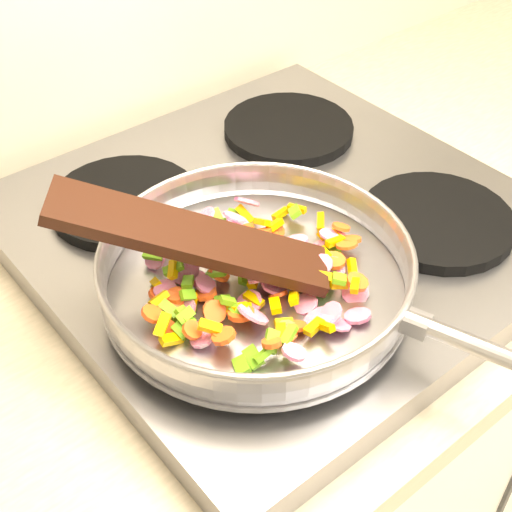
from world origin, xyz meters
TOP-DOWN VIEW (x-y plane):
  - cooktop at (-0.70, 1.67)m, footprint 0.60×0.60m
  - grate_fl at (-0.84, 1.52)m, footprint 0.19×0.19m
  - grate_fr at (-0.56, 1.52)m, footprint 0.19×0.19m
  - grate_bl at (-0.84, 1.81)m, footprint 0.19×0.19m
  - grate_br at (-0.56, 1.81)m, footprint 0.19×0.19m
  - saute_pan at (-0.81, 1.57)m, footprint 0.37×0.53m
  - vegetable_heap at (-0.82, 1.57)m, footprint 0.27×0.26m
  - wooden_spatula at (-0.87, 1.61)m, footprint 0.26×0.23m

SIDE VIEW (x-z plane):
  - cooktop at x=-0.70m, z-range 0.90..0.94m
  - grate_fl at x=-0.84m, z-range 0.94..0.96m
  - grate_fr at x=-0.56m, z-range 0.94..0.96m
  - grate_bl at x=-0.84m, z-range 0.94..0.96m
  - grate_br at x=-0.56m, z-range 0.94..0.96m
  - vegetable_heap at x=-0.82m, z-range 0.95..1.00m
  - saute_pan at x=-0.81m, z-range 0.96..1.01m
  - wooden_spatula at x=-0.87m, z-range 0.97..1.09m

